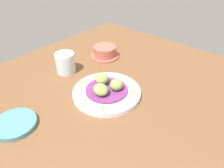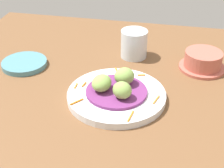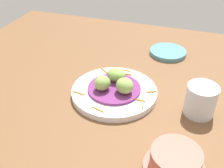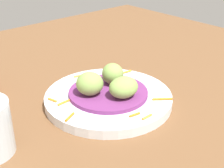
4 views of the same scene
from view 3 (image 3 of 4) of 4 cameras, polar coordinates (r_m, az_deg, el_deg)
table_surface at (r=77.12cm, az=-3.58°, el=-2.88°), size 110.00×110.00×2.00cm
main_plate at (r=75.98cm, az=0.48°, el=-1.68°), size 23.90×23.90×1.75cm
cabbage_bed at (r=75.25cm, az=0.48°, el=-0.92°), size 14.82×14.82×0.73cm
carrot_garnish at (r=75.29cm, az=1.09°, el=-1.06°), size 21.98×21.03×0.40cm
guac_scoop_left at (r=76.89cm, az=0.91°, el=1.97°), size 5.97×5.23×3.80cm
guac_scoop_center at (r=72.91cm, az=-2.12°, el=0.04°), size 5.76×5.94×4.06cm
guac_scoop_right at (r=72.05cm, az=2.68°, el=-0.36°), size 6.79×6.80×4.24cm
side_plate_small at (r=98.49cm, az=11.70°, el=6.59°), size 12.70×12.70×1.47cm
terracotta_bowl at (r=57.55cm, az=13.18°, el=-15.67°), size 12.80×12.80×5.16cm
water_glass at (r=71.33cm, az=18.19°, el=-3.25°), size 7.78×7.78×8.18cm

